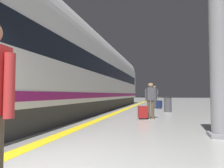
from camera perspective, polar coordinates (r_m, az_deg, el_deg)
The scene contains 9 objects.
safety_line_strip at distance 12.25m, azimuth 2.24°, elevation -7.83°, with size 0.36×80.00×0.01m, color yellow.
tactile_edge_band at distance 12.31m, azimuth 0.91°, elevation -7.81°, with size 0.54×80.00×0.01m, color slate.
high_speed_train at distance 11.85m, azimuth -8.61°, elevation 4.13°, with size 2.94×26.62×4.97m.
passenger_near at distance 8.70m, azimuth 11.05°, elevation -3.76°, with size 0.48×0.26×1.58m.
suitcase_near at distance 8.52m, azimuth 8.82°, elevation -7.91°, with size 0.43×0.34×0.94m.
passenger_mid at distance 15.08m, azimuth 12.16°, elevation -3.03°, with size 0.51×0.31×1.74m.
suitcase_mid at distance 14.97m, azimuth 13.40°, elevation -5.63°, with size 0.44×0.38×0.98m.
platform_pillar at distance 5.61m, azimuth 28.43°, elevation 4.32°, with size 0.56×0.56×3.60m.
waste_bin at distance 12.24m, azimuth 15.70°, elevation -5.60°, with size 0.46×0.46×0.91m.
Camera 1 is at (1.80, -1.92, 1.05)m, focal length 31.87 mm.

